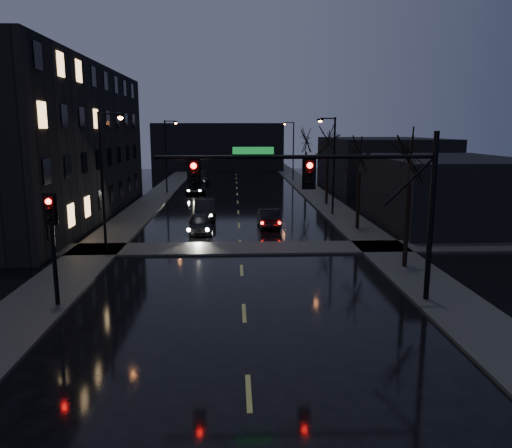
{
  "coord_description": "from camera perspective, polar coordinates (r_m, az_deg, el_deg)",
  "views": [
    {
      "loc": [
        -0.36,
        -10.48,
        7.08
      ],
      "look_at": [
        0.55,
        9.78,
        3.2
      ],
      "focal_mm": 35.0,
      "sensor_mm": 36.0,
      "label": 1
    }
  ],
  "objects": [
    {
      "name": "oncoming_car_b",
      "position": [
        39.88,
        -5.9,
        1.67
      ],
      "size": [
        1.97,
        4.79,
        1.54
      ],
      "primitive_type": "imported",
      "rotation": [
        0.0,
        0.0,
        0.07
      ],
      "color": "black",
      "rests_on": "ground"
    },
    {
      "name": "tree_mid_a",
      "position": [
        35.59,
        11.83,
        8.59
      ],
      "size": [
        3.3,
        3.3,
        7.58
      ],
      "color": "black",
      "rests_on": "ground"
    },
    {
      "name": "signal_mast",
      "position": [
        20.04,
        9.6,
        4.34
      ],
      "size": [
        11.11,
        0.41,
        7.0
      ],
      "color": "black",
      "rests_on": "ground"
    },
    {
      "name": "tree_near",
      "position": [
        26.01,
        17.32,
        8.45
      ],
      "size": [
        3.52,
        3.52,
        8.08
      ],
      "color": "black",
      "rests_on": "ground"
    },
    {
      "name": "streetlight_l_near",
      "position": [
        29.47,
        -16.83,
        5.88
      ],
      "size": [
        1.53,
        0.28,
        8.0
      ],
      "color": "black",
      "rests_on": "ground"
    },
    {
      "name": "streetlight_r_far",
      "position": [
        68.97,
        4.11,
        8.89
      ],
      "size": [
        1.53,
        0.28,
        8.0
      ],
      "color": "black",
      "rests_on": "ground"
    },
    {
      "name": "lead_car",
      "position": [
        36.5,
        1.46,
        0.74
      ],
      "size": [
        1.57,
        4.19,
        1.37
      ],
      "primitive_type": "imported",
      "rotation": [
        0.0,
        0.0,
        3.17
      ],
      "color": "black",
      "rests_on": "ground"
    },
    {
      "name": "tree_far",
      "position": [
        61.12,
        5.77,
        9.82
      ],
      "size": [
        3.43,
        3.43,
        7.88
      ],
      "color": "black",
      "rests_on": "ground"
    },
    {
      "name": "oncoming_car_a",
      "position": [
        34.62,
        -6.4,
        0.09
      ],
      "size": [
        1.85,
        4.02,
        1.33
      ],
      "primitive_type": "imported",
      "rotation": [
        0.0,
        0.0,
        0.07
      ],
      "color": "black",
      "rests_on": "ground"
    },
    {
      "name": "far_block",
      "position": [
        88.57,
        -4.31,
        8.81
      ],
      "size": [
        22.0,
        10.0,
        8.0
      ],
      "primitive_type": "cube",
      "color": "black",
      "rests_on": "ground"
    },
    {
      "name": "tree_mid_b",
      "position": [
        47.3,
        8.25,
        10.15
      ],
      "size": [
        3.74,
        3.74,
        8.59
      ],
      "color": "black",
      "rests_on": "ground"
    },
    {
      "name": "sidewalk_right",
      "position": [
        46.86,
        8.38,
        2.1
      ],
      "size": [
        3.0,
        140.0,
        0.12
      ],
      "primitive_type": "cube",
      "color": "#2D2D2B",
      "rests_on": "ground"
    },
    {
      "name": "oncoming_car_d",
      "position": [
        65.38,
        -6.42,
        5.25
      ],
      "size": [
        2.63,
        5.66,
        1.6
      ],
      "primitive_type": "imported",
      "rotation": [
        0.0,
        0.0,
        0.07
      ],
      "color": "black",
      "rests_on": "ground"
    },
    {
      "name": "streetlight_l_far",
      "position": [
        55.99,
        -10.07,
        8.31
      ],
      "size": [
        1.53,
        0.28,
        8.0
      ],
      "color": "black",
      "rests_on": "ground"
    },
    {
      "name": "apartment_block",
      "position": [
        43.59,
        -24.57,
        8.45
      ],
      "size": [
        12.0,
        30.0,
        12.0
      ],
      "primitive_type": "cube",
      "color": "black",
      "rests_on": "ground"
    },
    {
      "name": "sidewalk_left",
      "position": [
        46.73,
        -12.56,
        1.93
      ],
      "size": [
        3.0,
        140.0,
        0.12
      ],
      "primitive_type": "cube",
      "color": "#2D2D2B",
      "rests_on": "ground"
    },
    {
      "name": "streetlight_r_mid",
      "position": [
        41.31,
        8.61,
        7.51
      ],
      "size": [
        1.53,
        0.28,
        8.0
      ],
      "color": "black",
      "rests_on": "ground"
    },
    {
      "name": "oncoming_car_c",
      "position": [
        55.41,
        -6.9,
        4.09
      ],
      "size": [
        2.36,
        4.79,
        1.31
      ],
      "primitive_type": "imported",
      "rotation": [
        0.0,
        0.0,
        0.04
      ],
      "color": "black",
      "rests_on": "ground"
    },
    {
      "name": "ground",
      "position": [
        12.65,
        -0.54,
        -23.2
      ],
      "size": [
        160.0,
        160.0,
        0.0
      ],
      "primitive_type": "plane",
      "color": "black",
      "rests_on": "ground"
    },
    {
      "name": "commercial_right_near",
      "position": [
        40.04,
        20.84,
        3.55
      ],
      "size": [
        10.0,
        14.0,
        5.0
      ],
      "primitive_type": "cube",
      "color": "black",
      "rests_on": "ground"
    },
    {
      "name": "signal_pole_left",
      "position": [
        21.13,
        -22.25,
        -1.09
      ],
      "size": [
        0.35,
        0.41,
        4.53
      ],
      "color": "black",
      "rests_on": "ground"
    },
    {
      "name": "commercial_right_far",
      "position": [
        61.13,
        14.05,
        6.68
      ],
      "size": [
        12.0,
        18.0,
        6.0
      ],
      "primitive_type": "cube",
      "color": "black",
      "rests_on": "ground"
    },
    {
      "name": "sidewalk_cross",
      "position": [
        29.82,
        -1.8,
        -2.79
      ],
      "size": [
        40.0,
        3.0,
        0.12
      ],
      "primitive_type": "cube",
      "color": "#2D2D2B",
      "rests_on": "ground"
    }
  ]
}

